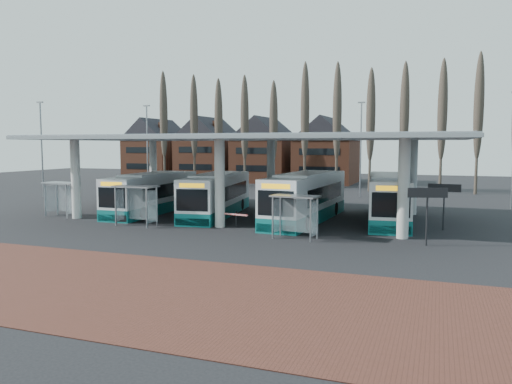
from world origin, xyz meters
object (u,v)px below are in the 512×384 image
(bus_0, at_px, (153,194))
(bus_1, at_px, (217,195))
(shelter_0, at_px, (63,192))
(bus_3, at_px, (388,199))
(shelter_1, at_px, (137,196))
(bus_2, at_px, (307,198))
(shelter_2, at_px, (296,207))

(bus_0, height_order, bus_1, bus_1)
(bus_0, xyz_separation_m, shelter_0, (-5.42, -4.46, 0.40))
(bus_3, height_order, shelter_1, bus_3)
(bus_2, distance_m, shelter_0, 19.06)
(shelter_0, height_order, shelter_1, shelter_1)
(bus_2, relative_size, bus_3, 1.02)
(shelter_1, distance_m, shelter_2, 11.72)
(bus_0, height_order, bus_2, bus_2)
(bus_2, distance_m, bus_3, 5.98)
(bus_0, height_order, shelter_2, bus_0)
(shelter_1, height_order, shelter_2, shelter_1)
(bus_0, xyz_separation_m, bus_2, (13.10, 0.03, 0.13))
(bus_2, height_order, shelter_2, bus_2)
(bus_1, distance_m, shelter_0, 12.08)
(shelter_1, bearing_deg, bus_1, 68.08)
(bus_1, bearing_deg, shelter_0, -165.13)
(shelter_1, bearing_deg, bus_2, 34.05)
(bus_3, distance_m, shelter_0, 25.03)
(bus_3, xyz_separation_m, shelter_1, (-16.19, -8.13, 0.41))
(shelter_0, bearing_deg, bus_0, 48.77)
(shelter_1, bearing_deg, bus_0, 115.67)
(bus_1, bearing_deg, shelter_1, -123.39)
(bus_0, bearing_deg, shelter_2, -29.06)
(bus_1, distance_m, shelter_2, 11.42)
(bus_0, distance_m, shelter_2, 16.00)
(shelter_0, bearing_deg, shelter_1, -3.39)
(shelter_1, xyz_separation_m, shelter_2, (11.69, -0.91, -0.14))
(bus_0, relative_size, shelter_0, 3.87)
(shelter_2, bearing_deg, shelter_0, 179.32)
(bus_0, xyz_separation_m, bus_1, (5.68, 0.31, 0.03))
(bus_3, bearing_deg, shelter_2, -123.46)
(bus_0, distance_m, shelter_1, 6.81)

